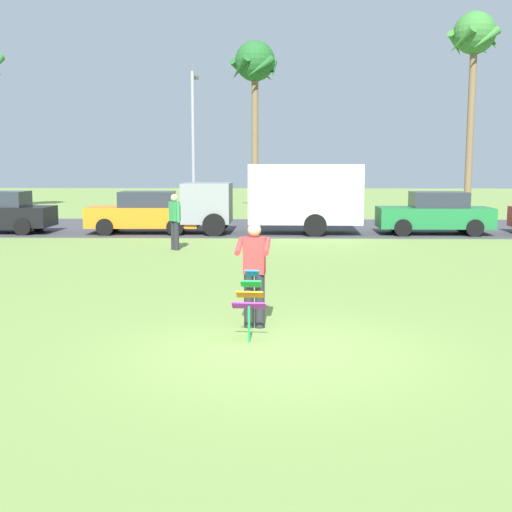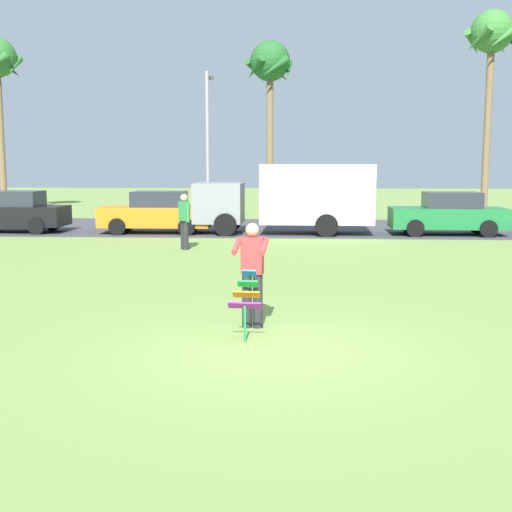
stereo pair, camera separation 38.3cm
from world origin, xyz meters
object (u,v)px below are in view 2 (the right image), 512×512
at_px(parked_car_orange, 157,213).
at_px(palm_tree_centre_far, 491,42).
at_px(kite_held, 246,296).
at_px(parked_car_green, 448,214).
at_px(person_walker_near, 184,220).
at_px(parked_truck_grey_van, 295,197).
at_px(parked_car_black, 12,212).
at_px(person_kite_flyer, 252,271).
at_px(palm_tree_right_near, 270,69).
at_px(streetlight_pole, 208,135).

height_order(parked_car_orange, palm_tree_centre_far, palm_tree_centre_far).
relative_size(kite_held, parked_car_green, 0.25).
bearing_deg(person_walker_near, parked_car_green, 27.46).
bearing_deg(parked_car_green, parked_truck_grey_van, 179.99).
height_order(parked_truck_grey_van, person_walker_near, parked_truck_grey_van).
bearing_deg(kite_held, parked_car_black, 124.02).
xyz_separation_m(person_kite_flyer, parked_car_black, (-10.28, 14.47, -0.18)).
height_order(parked_car_black, parked_car_orange, same).
height_order(kite_held, parked_car_black, parked_car_black).
bearing_deg(parked_car_orange, palm_tree_right_near, 70.19).
relative_size(parked_car_orange, streetlight_pole, 0.61).
height_order(streetlight_pole, person_walker_near, streetlight_pole).
xyz_separation_m(kite_held, parked_car_green, (6.42, 15.17, 0.10)).
xyz_separation_m(person_kite_flyer, palm_tree_right_near, (-0.72, 25.31, 6.61)).
bearing_deg(palm_tree_right_near, parked_car_green, -56.78).
relative_size(streetlight_pole, person_walker_near, 4.05).
relative_size(person_kite_flyer, parked_truck_grey_van, 0.26).
bearing_deg(kite_held, parked_truck_grey_van, 87.37).
relative_size(person_kite_flyer, streetlight_pole, 0.25).
xyz_separation_m(parked_car_orange, streetlight_pole, (1.02, 7.42, 3.22)).
height_order(kite_held, palm_tree_right_near, palm_tree_right_near).
relative_size(parked_truck_grey_van, parked_car_green, 1.60).
distance_m(parked_car_black, parked_car_green, 16.67).
bearing_deg(parked_car_green, person_walker_near, -152.54).
xyz_separation_m(kite_held, palm_tree_right_near, (-0.67, 26.01, 6.89)).
bearing_deg(parked_car_green, parked_car_black, 180.00).
distance_m(parked_truck_grey_van, streetlight_pole, 8.94).
relative_size(parked_car_orange, palm_tree_centre_far, 0.42).
bearing_deg(parked_car_orange, streetlight_pole, 82.17).
relative_size(palm_tree_right_near, person_walker_near, 5.22).
xyz_separation_m(parked_car_black, palm_tree_right_near, (9.57, 10.84, 6.79)).
relative_size(parked_truck_grey_van, streetlight_pole, 0.96).
xyz_separation_m(palm_tree_right_near, palm_tree_centre_far, (11.04, -1.24, 1.04)).
bearing_deg(kite_held, palm_tree_centre_far, 67.29).
bearing_deg(palm_tree_centre_far, parked_car_orange, -147.28).
xyz_separation_m(palm_tree_centre_far, person_walker_near, (-13.08, -14.35, -7.67)).
bearing_deg(parked_truck_grey_van, palm_tree_right_near, 97.21).
distance_m(palm_tree_right_near, person_walker_near, 17.06).
relative_size(kite_held, parked_car_black, 0.25).
bearing_deg(person_kite_flyer, palm_tree_right_near, 91.62).
bearing_deg(streetlight_pole, parked_car_green, -36.64).
distance_m(parked_car_green, palm_tree_centre_far, 13.00).
distance_m(kite_held, parked_truck_grey_van, 15.21).
bearing_deg(parked_truck_grey_van, parked_car_orange, 180.00).
xyz_separation_m(parked_car_orange, palm_tree_right_near, (3.90, 10.84, 6.79)).
height_order(person_kite_flyer, person_walker_near, same).
xyz_separation_m(parked_truck_grey_van, palm_tree_centre_far, (9.67, 9.60, 7.19)).
bearing_deg(streetlight_pole, parked_truck_grey_van, -60.19).
distance_m(parked_car_black, streetlight_pole, 10.50).
xyz_separation_m(person_kite_flyer, parked_car_orange, (-4.62, 14.47, -0.18)).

